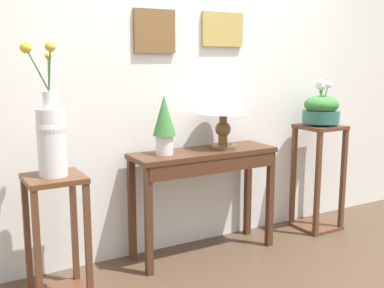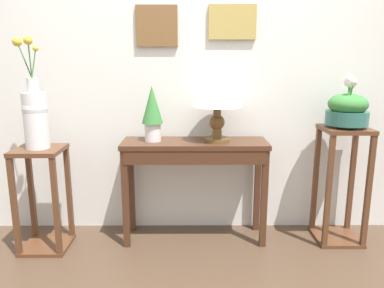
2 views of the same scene
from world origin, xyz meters
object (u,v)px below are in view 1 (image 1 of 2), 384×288
Objects in this scene: pedestal_stand_right at (318,177)px; planter_bowl_wide_right at (321,109)px; pedestal_stand_left at (57,238)px; flower_vase_tall_left at (51,134)px; console_table at (205,169)px; table_lamp at (223,101)px; potted_plant_on_console at (164,122)px.

pedestal_stand_right is 2.37× the size of planter_bowl_wide_right.
pedestal_stand_right is (2.19, 0.11, 0.06)m from pedestal_stand_left.
planter_bowl_wide_right is (2.19, 0.11, 0.02)m from flower_vase_tall_left.
table_lamp reaches higher than console_table.
table_lamp and planter_bowl_wide_right have the same top height.
table_lamp is 0.49m from potted_plant_on_console.
pedestal_stand_left is at bearing -173.36° from table_lamp.
potted_plant_on_console is at bearing 11.09° from pedestal_stand_left.
pedestal_stand_left is 0.62m from flower_vase_tall_left.
planter_bowl_wide_right is (0.00, 0.00, 0.58)m from pedestal_stand_right.
console_table is 0.50m from table_lamp.
planter_bowl_wide_right is (0.93, -0.03, -0.10)m from table_lamp.
planter_bowl_wide_right is at bearing -1.92° from table_lamp.
console_table is at bearing 179.46° from planter_bowl_wide_right.
console_table is 1.11m from pedestal_stand_right.
pedestal_stand_right reaches higher than console_table.
pedestal_stand_right is at bearing -120.73° from planter_bowl_wide_right.
planter_bowl_wide_right is (1.41, -0.04, 0.02)m from potted_plant_on_console.
pedestal_stand_right is (0.93, -0.03, -0.68)m from table_lamp.
pedestal_stand_right is at bearing 2.97° from pedestal_stand_left.
planter_bowl_wide_right is at bearing -1.60° from potted_plant_on_console.
console_table reaches higher than pedestal_stand_left.
flower_vase_tall_left reaches higher than potted_plant_on_console.
pedestal_stand_right is (1.10, -0.01, -0.20)m from console_table.
potted_plant_on_console is 1.41m from planter_bowl_wide_right.
table_lamp is 0.63× the size of pedestal_stand_left.
table_lamp is 0.94m from planter_bowl_wide_right.
planter_bowl_wide_right is at bearing 2.99° from flower_vase_tall_left.
table_lamp is at bearing 177.98° from pedestal_stand_right.
flower_vase_tall_left is 2.27m from pedestal_stand_right.
flower_vase_tall_left is at bearing -173.51° from console_table.
flower_vase_tall_left reaches higher than table_lamp.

